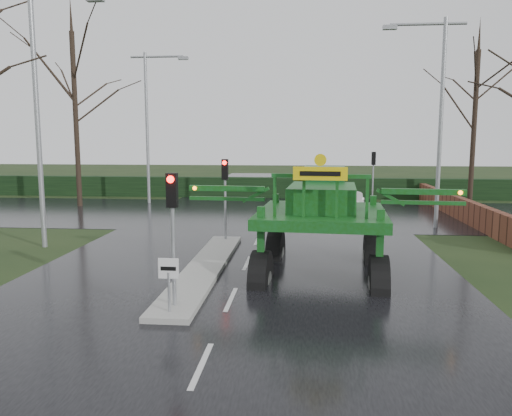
# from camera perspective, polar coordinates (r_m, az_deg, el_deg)

# --- Properties ---
(ground) EXTENTS (140.00, 140.00, 0.00)m
(ground) POSITION_cam_1_polar(r_m,az_deg,el_deg) (13.83, -2.89, -10.46)
(ground) COLOR black
(ground) RESTS_ON ground
(road_main) EXTENTS (14.00, 80.00, 0.02)m
(road_main) POSITION_cam_1_polar(r_m,az_deg,el_deg) (23.47, 0.58, -2.78)
(road_main) COLOR black
(road_main) RESTS_ON ground
(road_cross) EXTENTS (80.00, 12.00, 0.02)m
(road_cross) POSITION_cam_1_polar(r_m,az_deg,el_deg) (29.37, 1.54, -0.61)
(road_cross) COLOR black
(road_cross) RESTS_ON ground
(median_island) EXTENTS (1.20, 10.00, 0.16)m
(median_island) POSITION_cam_1_polar(r_m,az_deg,el_deg) (16.85, -5.84, -6.82)
(median_island) COLOR gray
(median_island) RESTS_ON ground
(hedge_row) EXTENTS (44.00, 0.90, 1.50)m
(hedge_row) POSITION_cam_1_polar(r_m,az_deg,el_deg) (37.21, 2.35, 2.34)
(hedge_row) COLOR black
(hedge_row) RESTS_ON ground
(brick_wall) EXTENTS (0.40, 20.00, 1.20)m
(brick_wall) POSITION_cam_1_polar(r_m,az_deg,el_deg) (30.47, 21.65, 0.27)
(brick_wall) COLOR #592D1E
(brick_wall) RESTS_ON ground
(keep_left_sign) EXTENTS (0.50, 0.07, 1.35)m
(keep_left_sign) POSITION_cam_1_polar(r_m,az_deg,el_deg) (12.37, -9.95, -7.68)
(keep_left_sign) COLOR gray
(keep_left_sign) RESTS_ON ground
(traffic_signal_near) EXTENTS (0.26, 0.33, 3.52)m
(traffic_signal_near) POSITION_cam_1_polar(r_m,az_deg,el_deg) (12.52, -9.53, -0.31)
(traffic_signal_near) COLOR gray
(traffic_signal_near) RESTS_ON ground
(traffic_signal_mid) EXTENTS (0.26, 0.33, 3.52)m
(traffic_signal_mid) POSITION_cam_1_polar(r_m,az_deg,el_deg) (20.80, -3.56, 3.02)
(traffic_signal_mid) COLOR gray
(traffic_signal_mid) RESTS_ON ground
(traffic_signal_far) EXTENTS (0.26, 0.33, 3.52)m
(traffic_signal_far) POSITION_cam_1_polar(r_m,az_deg,el_deg) (33.36, 13.26, 4.66)
(traffic_signal_far) COLOR gray
(traffic_signal_far) RESTS_ON ground
(street_light_left_near) EXTENTS (3.85, 0.30, 10.00)m
(street_light_left_near) POSITION_cam_1_polar(r_m,az_deg,el_deg) (21.56, -23.12, 11.63)
(street_light_left_near) COLOR gray
(street_light_left_near) RESTS_ON ground
(street_light_right) EXTENTS (3.85, 0.30, 10.00)m
(street_light_right) POSITION_cam_1_polar(r_m,az_deg,el_deg) (25.82, 19.79, 11.08)
(street_light_right) COLOR gray
(street_light_right) RESTS_ON ground
(street_light_left_far) EXTENTS (3.85, 0.30, 10.00)m
(street_light_left_far) POSITION_cam_1_polar(r_m,az_deg,el_deg) (34.53, -11.90, 10.45)
(street_light_left_far) COLOR gray
(street_light_left_far) RESTS_ON ground
(tree_left_far) EXTENTS (7.70, 7.70, 13.26)m
(tree_left_far) POSITION_cam_1_polar(r_m,az_deg,el_deg) (34.28, -20.02, 12.11)
(tree_left_far) COLOR black
(tree_left_far) RESTS_ON ground
(tree_right_far) EXTENTS (7.00, 7.00, 12.05)m
(tree_right_far) POSITION_cam_1_polar(r_m,az_deg,el_deg) (35.82, 23.78, 10.68)
(tree_right_far) COLOR black
(tree_right_far) RESTS_ON ground
(crop_sprayer) EXTENTS (8.77, 5.75, 4.91)m
(crop_sprayer) POSITION_cam_1_polar(r_m,az_deg,el_deg) (15.20, 0.71, 0.21)
(crop_sprayer) COLOR black
(crop_sprayer) RESTS_ON ground
(white_sedan) EXTENTS (4.90, 3.11, 1.52)m
(white_sedan) POSITION_cam_1_polar(r_m,az_deg,el_deg) (32.99, 8.04, 0.24)
(white_sedan) COLOR silver
(white_sedan) RESTS_ON ground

